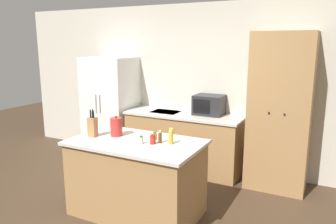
% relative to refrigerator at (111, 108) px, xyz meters
% --- Properties ---
extents(wall_back, '(7.20, 0.06, 2.60)m').
position_rel_refrigerator_xyz_m(wall_back, '(1.54, 0.37, 0.42)').
color(wall_back, beige).
rests_on(wall_back, ground_plane).
extents(refrigerator, '(0.82, 0.70, 1.76)m').
position_rel_refrigerator_xyz_m(refrigerator, '(0.00, 0.00, 0.00)').
color(refrigerator, white).
rests_on(refrigerator, ground_plane).
extents(back_counter, '(1.86, 0.66, 0.91)m').
position_rel_refrigerator_xyz_m(back_counter, '(1.39, 0.03, -0.42)').
color(back_counter, '#9E7547').
rests_on(back_counter, ground_plane).
extents(pantry_cabinet, '(0.79, 0.63, 2.14)m').
position_rel_refrigerator_xyz_m(pantry_cabinet, '(2.82, 0.04, 0.19)').
color(pantry_cabinet, '#9E7547').
rests_on(pantry_cabinet, ground_plane).
extents(kitchen_island, '(1.51, 0.90, 0.90)m').
position_rel_refrigerator_xyz_m(kitchen_island, '(1.48, -1.50, -0.43)').
color(kitchen_island, '#9E7547').
rests_on(kitchen_island, ground_plane).
extents(microwave, '(0.44, 0.36, 0.30)m').
position_rel_refrigerator_xyz_m(microwave, '(1.76, 0.14, 0.18)').
color(microwave, '#232326').
rests_on(microwave, back_counter).
extents(knife_block, '(0.10, 0.08, 0.33)m').
position_rel_refrigerator_xyz_m(knife_block, '(0.92, -1.58, 0.14)').
color(knife_block, '#9E7547').
rests_on(knife_block, kitchen_island).
extents(spice_bottle_tall_dark, '(0.05, 0.05, 0.18)m').
position_rel_refrigerator_xyz_m(spice_bottle_tall_dark, '(1.89, -1.42, 0.10)').
color(spice_bottle_tall_dark, gold).
rests_on(spice_bottle_tall_dark, kitchen_island).
extents(spice_bottle_short_red, '(0.05, 0.05, 0.09)m').
position_rel_refrigerator_xyz_m(spice_bottle_short_red, '(1.64, -1.35, 0.06)').
color(spice_bottle_short_red, orange).
rests_on(spice_bottle_short_red, kitchen_island).
extents(spice_bottle_amber_oil, '(0.04, 0.04, 0.15)m').
position_rel_refrigerator_xyz_m(spice_bottle_amber_oil, '(1.76, -1.44, 0.09)').
color(spice_bottle_amber_oil, '#563319').
rests_on(spice_bottle_amber_oil, kitchen_island).
extents(spice_bottle_green_herb, '(0.05, 0.05, 0.09)m').
position_rel_refrigerator_xyz_m(spice_bottle_green_herb, '(1.59, -1.57, 0.06)').
color(spice_bottle_green_herb, beige).
rests_on(spice_bottle_green_herb, kitchen_island).
extents(spice_bottle_pale_salt, '(0.06, 0.06, 0.11)m').
position_rel_refrigerator_xyz_m(spice_bottle_pale_salt, '(1.71, -1.51, 0.07)').
color(spice_bottle_pale_salt, '#B2281E').
rests_on(spice_bottle_pale_salt, kitchen_island).
extents(kettle, '(0.14, 0.14, 0.25)m').
position_rel_refrigerator_xyz_m(kettle, '(1.15, -1.43, 0.13)').
color(kettle, '#B72D28').
rests_on(kettle, kitchen_island).
extents(fire_extinguisher, '(0.11, 0.11, 0.41)m').
position_rel_refrigerator_xyz_m(fire_extinguisher, '(-0.54, 0.02, -0.70)').
color(fire_extinguisher, red).
rests_on(fire_extinguisher, ground_plane).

